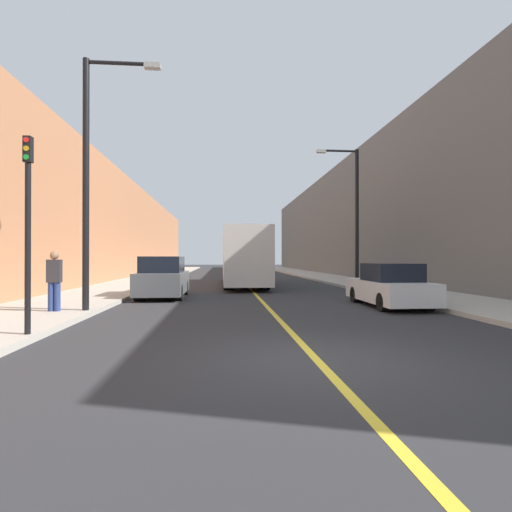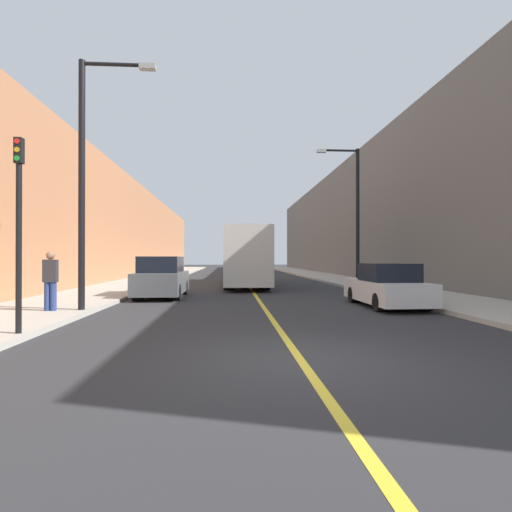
# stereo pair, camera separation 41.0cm
# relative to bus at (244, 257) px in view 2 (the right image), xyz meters

# --- Properties ---
(ground_plane) EXTENTS (200.00, 200.00, 0.00)m
(ground_plane) POSITION_rel_bus_xyz_m (0.26, -18.91, -1.84)
(ground_plane) COLOR #2D2D30
(sidewalk_left) EXTENTS (3.87, 72.00, 0.15)m
(sidewalk_left) POSITION_rel_bus_xyz_m (-7.19, 11.09, -1.77)
(sidewalk_left) COLOR #B2AA9E
(sidewalk_left) RESTS_ON ground
(sidewalk_right) EXTENTS (3.87, 72.00, 0.15)m
(sidewalk_right) POSITION_rel_bus_xyz_m (7.71, 11.09, -1.77)
(sidewalk_right) COLOR #B2AA9E
(sidewalk_right) RESTS_ON ground
(building_row_left) EXTENTS (4.00, 72.00, 8.54)m
(building_row_left) POSITION_rel_bus_xyz_m (-11.13, 11.09, 2.43)
(building_row_left) COLOR #B2724C
(building_row_left) RESTS_ON ground
(building_row_right) EXTENTS (4.00, 72.00, 10.72)m
(building_row_right) POSITION_rel_bus_xyz_m (11.64, 11.09, 3.52)
(building_row_right) COLOR #66605B
(building_row_right) RESTS_ON ground
(road_center_line) EXTENTS (0.16, 72.00, 0.01)m
(road_center_line) POSITION_rel_bus_xyz_m (0.26, 11.09, -1.84)
(road_center_line) COLOR gold
(road_center_line) RESTS_ON ground
(bus) EXTENTS (2.54, 11.97, 3.46)m
(bus) POSITION_rel_bus_xyz_m (0.00, 0.00, 0.00)
(bus) COLOR silver
(bus) RESTS_ON ground
(parked_suv_left) EXTENTS (1.92, 4.41, 1.82)m
(parked_suv_left) POSITION_rel_bus_xyz_m (-3.96, -7.70, -1.00)
(parked_suv_left) COLOR #51565B
(parked_suv_left) RESTS_ON ground
(car_right_near) EXTENTS (1.83, 4.38, 1.56)m
(car_right_near) POSITION_rel_bus_xyz_m (4.70, -11.66, -1.14)
(car_right_near) COLOR silver
(car_right_near) RESTS_ON ground
(street_lamp_left) EXTENTS (2.37, 0.24, 7.78)m
(street_lamp_left) POSITION_rel_bus_xyz_m (-5.37, -12.95, 2.71)
(street_lamp_left) COLOR black
(street_lamp_left) RESTS_ON sidewalk_left
(street_lamp_right) EXTENTS (2.37, 0.24, 7.61)m
(street_lamp_right) POSITION_rel_bus_xyz_m (5.88, -4.24, 2.62)
(street_lamp_right) COLOR black
(street_lamp_right) RESTS_ON sidewalk_right
(traffic_light) EXTENTS (0.16, 0.18, 4.18)m
(traffic_light) POSITION_rel_bus_xyz_m (-5.46, -16.86, 0.58)
(traffic_light) COLOR black
(traffic_light) RESTS_ON sidewalk_left
(pedestrian) EXTENTS (0.40, 0.25, 1.81)m
(pedestrian) POSITION_rel_bus_xyz_m (-6.42, -13.13, -0.75)
(pedestrian) COLOR navy
(pedestrian) RESTS_ON sidewalk_left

